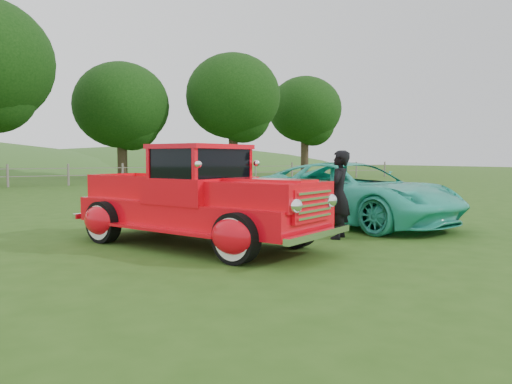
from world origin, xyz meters
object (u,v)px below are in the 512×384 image
red_pickup (198,201)px  tree_mid_east (233,97)px  tree_near_east (121,106)px  tree_far_east (305,110)px  teal_sedan (351,193)px  man (339,195)px

red_pickup → tree_mid_east: bearing=37.8°
tree_near_east → tree_far_east: (17.00, 1.00, 0.61)m
tree_mid_east → teal_sedan: bearing=-112.5°
teal_sedan → tree_far_east: bearing=45.7°
tree_mid_east → red_pickup: (-14.59, -25.80, -5.38)m
tree_mid_east → man: tree_mid_east is taller
tree_far_east → man: size_ratio=5.25×
red_pickup → man: size_ratio=3.12×
tree_far_east → teal_sedan: size_ratio=1.70×
tree_near_east → tree_mid_east: bearing=-14.0°
tree_far_east → man: (-20.97, -29.50, -5.02)m
tree_near_east → tree_far_east: 17.04m
tree_near_east → red_pickup: size_ratio=1.58×
tree_mid_east → red_pickup: tree_mid_east is taller
teal_sedan → man: man is taller
red_pickup → teal_sedan: 4.29m
teal_sedan → man: (-1.61, -1.45, 0.12)m
tree_far_east → tree_near_east: bearing=-176.6°
tree_near_east → teal_sedan: size_ratio=1.60×
red_pickup → tree_far_east: bearing=28.0°
tree_near_east → red_pickup: (-6.59, -27.80, -4.45)m
tree_mid_east → tree_far_east: bearing=18.4°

